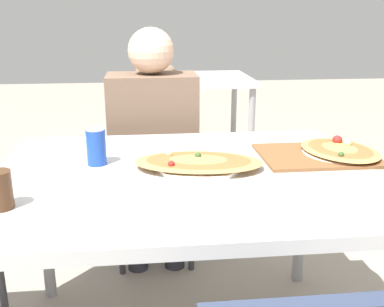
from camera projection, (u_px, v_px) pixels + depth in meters
The scene contains 8 objects.
dining_table at pixel (185, 190), 1.49m from camera, with size 1.26×0.98×0.73m.
chair_far_seated at pixel (154, 161), 2.31m from camera, with size 0.40×0.40×0.89m.
person_seated at pixel (153, 130), 2.14m from camera, with size 0.42×0.28×1.17m.
pizza_main at pixel (198, 163), 1.50m from camera, with size 0.46×0.30×0.05m.
soda_can at pixel (96, 147), 1.53m from camera, with size 0.07×0.07×0.12m.
serving_tray at pixel (316, 155), 1.63m from camera, with size 0.41×0.31×0.01m.
pizza_second at pixel (339, 151), 1.63m from camera, with size 0.32×0.37×0.06m.
background_table at pixel (178, 84), 3.67m from camera, with size 1.10×0.80×0.85m.
Camera 1 is at (-0.12, -1.38, 1.23)m, focal length 42.00 mm.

